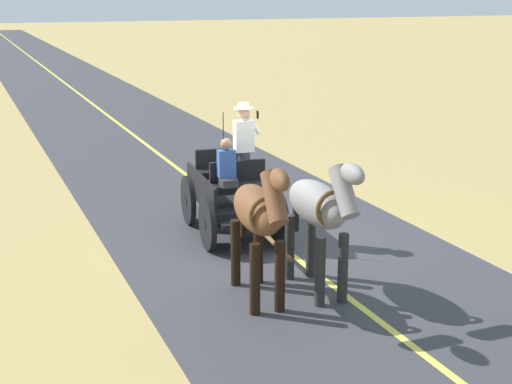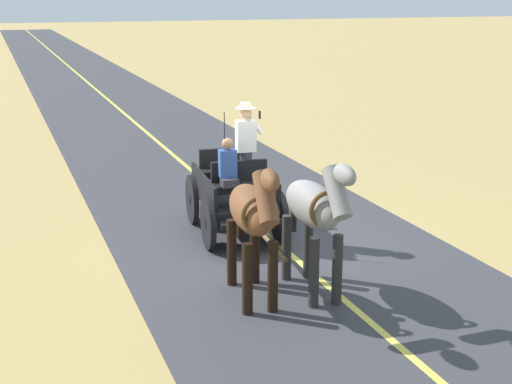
# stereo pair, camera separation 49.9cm
# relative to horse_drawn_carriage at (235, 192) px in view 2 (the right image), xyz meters

# --- Properties ---
(ground_plane) EXTENTS (200.00, 200.00, 0.00)m
(ground_plane) POSITION_rel_horse_drawn_carriage_xyz_m (-0.53, 0.68, -0.82)
(ground_plane) COLOR tan
(road_surface) EXTENTS (5.79, 160.00, 0.01)m
(road_surface) POSITION_rel_horse_drawn_carriage_xyz_m (-0.53, 0.68, -0.81)
(road_surface) COLOR #38383D
(road_surface) RESTS_ON ground
(road_centre_stripe) EXTENTS (0.12, 160.00, 0.00)m
(road_centre_stripe) POSITION_rel_horse_drawn_carriage_xyz_m (-0.53, 0.68, -0.81)
(road_centre_stripe) COLOR #DBCC4C
(road_centre_stripe) RESTS_ON road_surface
(horse_drawn_carriage) EXTENTS (1.61, 4.52, 2.50)m
(horse_drawn_carriage) POSITION_rel_horse_drawn_carriage_xyz_m (0.00, 0.00, 0.00)
(horse_drawn_carriage) COLOR black
(horse_drawn_carriage) RESTS_ON ground
(horse_near_side) EXTENTS (0.61, 2.13, 2.21)m
(horse_near_side) POSITION_rel_horse_drawn_carriage_xyz_m (-0.21, 3.06, 0.51)
(horse_near_side) COLOR gray
(horse_near_side) RESTS_ON ground
(horse_off_side) EXTENTS (0.74, 2.14, 2.21)m
(horse_off_side) POSITION_rel_horse_drawn_carriage_xyz_m (0.73, 2.98, 0.51)
(horse_off_side) COLOR brown
(horse_off_side) RESTS_ON ground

